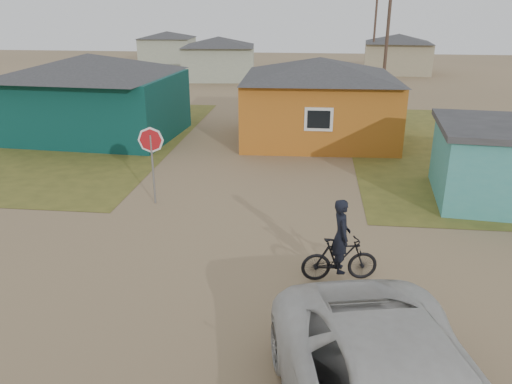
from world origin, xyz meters
TOP-DOWN VIEW (x-y plane):
  - ground at (0.00, 0.00)m, footprint 120.00×120.00m
  - house_teal at (-8.50, 13.50)m, footprint 8.93×7.08m
  - house_yellow at (2.50, 14.00)m, footprint 7.72×6.76m
  - house_pale_west at (-6.00, 34.00)m, footprint 7.04×6.15m
  - house_beige_east at (10.00, 40.00)m, footprint 6.95×6.05m
  - house_pale_north at (-14.00, 46.00)m, footprint 6.28×5.81m
  - utility_pole_near at (6.50, 22.00)m, footprint 1.40×0.20m
  - utility_pole_far at (7.50, 38.00)m, footprint 1.40×0.20m
  - stop_sign at (-2.84, 5.02)m, footprint 0.80×0.33m
  - cyclist at (3.00, 0.74)m, footprint 1.88×0.83m

SIDE VIEW (x-z plane):
  - ground at x=0.00m, z-range 0.00..0.00m
  - cyclist at x=3.00m, z-range -0.28..1.78m
  - house_pale_north at x=-14.00m, z-range 0.05..3.45m
  - house_pale_west at x=-6.00m, z-range 0.06..3.66m
  - house_beige_east at x=10.00m, z-range 0.06..3.66m
  - stop_sign at x=-2.84m, z-range 0.60..3.17m
  - house_yellow at x=2.50m, z-range 0.05..3.95m
  - house_teal at x=-8.50m, z-range 0.05..4.05m
  - utility_pole_near at x=6.50m, z-range 0.14..8.14m
  - utility_pole_far at x=7.50m, z-range 0.14..8.14m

